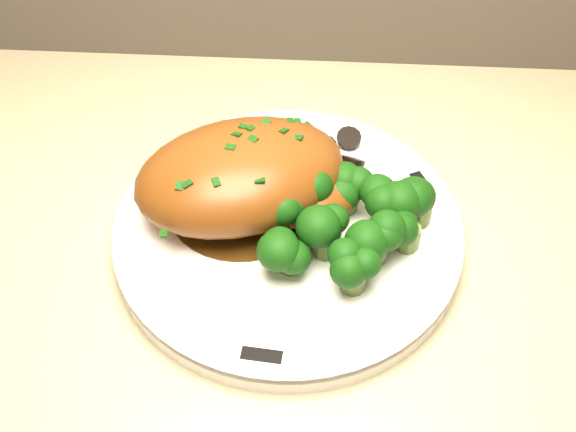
{
  "coord_description": "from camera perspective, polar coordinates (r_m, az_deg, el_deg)",
  "views": [
    {
      "loc": [
        0.02,
        1.39,
        1.33
      ],
      "look_at": [
        -0.0,
        1.75,
        0.92
      ],
      "focal_mm": 45.0,
      "sensor_mm": 36.0,
      "label": 1
    }
  ],
  "objects": [
    {
      "name": "plate",
      "position": [
        0.56,
        0.0,
        -1.29
      ],
      "size": [
        0.33,
        0.33,
        0.02
      ],
      "primitive_type": "cylinder",
      "rotation": [
        0.0,
        0.0,
        0.3
      ],
      "color": "white",
      "rests_on": "counter"
    },
    {
      "name": "rim_accent_0",
      "position": [
        0.59,
        10.56,
        2.48
      ],
      "size": [
        0.02,
        0.03,
        0.0
      ],
      "primitive_type": "cube",
      "rotation": [
        0.0,
        0.0,
        2.0
      ],
      "color": "black",
      "rests_on": "plate"
    },
    {
      "name": "rim_accent_1",
      "position": [
        0.61,
        -8.6,
        4.53
      ],
      "size": [
        0.02,
        0.03,
        0.0
      ],
      "primitive_type": "cube",
      "rotation": [
        0.0,
        0.0,
        4.1
      ],
      "color": "black",
      "rests_on": "plate"
    },
    {
      "name": "rim_accent_2",
      "position": [
        0.48,
        -2.1,
        -10.95
      ],
      "size": [
        0.03,
        0.01,
        0.0
      ],
      "primitive_type": "cube",
      "rotation": [
        0.0,
        0.0,
        6.19
      ],
      "color": "black",
      "rests_on": "plate"
    },
    {
      "name": "gravy_pool",
      "position": [
        0.56,
        -3.62,
        1.0
      ],
      "size": [
        0.12,
        0.12,
        0.0
      ],
      "primitive_type": "cylinder",
      "color": "#3E260B",
      "rests_on": "plate"
    },
    {
      "name": "chicken_breast",
      "position": [
        0.54,
        -3.13,
        3.03
      ],
      "size": [
        0.19,
        0.16,
        0.06
      ],
      "rotation": [
        0.0,
        0.0,
        0.37
      ],
      "color": "brown",
      "rests_on": "plate"
    },
    {
      "name": "mushroom_pile",
      "position": [
        0.6,
        2.28,
        4.72
      ],
      "size": [
        0.09,
        0.07,
        0.02
      ],
      "color": "black",
      "rests_on": "plate"
    },
    {
      "name": "broccoli_florets",
      "position": [
        0.52,
        4.93,
        -0.37
      ],
      "size": [
        0.13,
        0.1,
        0.04
      ],
      "rotation": [
        0.0,
        0.0,
        -0.34
      ],
      "color": "#587230",
      "rests_on": "plate"
    }
  ]
}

